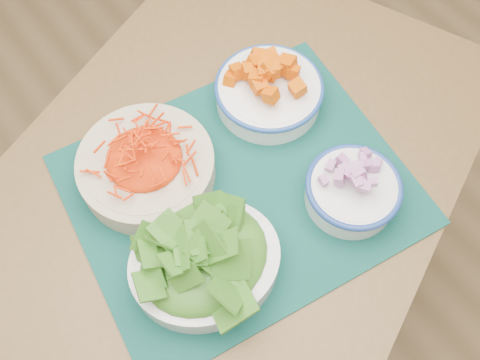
{
  "coord_description": "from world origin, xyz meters",
  "views": [
    {
      "loc": [
        -0.24,
        -0.65,
        1.54
      ],
      "look_at": [
        0.0,
        -0.33,
        0.78
      ],
      "focal_mm": 40.0,
      "sensor_mm": 36.0,
      "label": 1
    }
  ],
  "objects_px": {
    "carrot_bowl": "(146,163)",
    "squash_bowl": "(269,87)",
    "table": "(218,218)",
    "onion_bowl": "(353,188)",
    "lettuce_bowl": "(205,259)",
    "placemat": "(240,189)"
  },
  "relations": [
    {
      "from": "table",
      "to": "onion_bowl",
      "type": "height_order",
      "value": "onion_bowl"
    },
    {
      "from": "lettuce_bowl",
      "to": "onion_bowl",
      "type": "bearing_deg",
      "value": 6.34
    },
    {
      "from": "lettuce_bowl",
      "to": "squash_bowl",
      "type": "bearing_deg",
      "value": 50.9
    },
    {
      "from": "lettuce_bowl",
      "to": "onion_bowl",
      "type": "xyz_separation_m",
      "value": [
        0.26,
        -0.04,
        -0.01
      ]
    },
    {
      "from": "squash_bowl",
      "to": "carrot_bowl",
      "type": "bearing_deg",
      "value": 179.68
    },
    {
      "from": "placemat",
      "to": "lettuce_bowl",
      "type": "distance_m",
      "value": 0.16
    },
    {
      "from": "placemat",
      "to": "lettuce_bowl",
      "type": "xyz_separation_m",
      "value": [
        -0.12,
        -0.08,
        0.05
      ]
    },
    {
      "from": "carrot_bowl",
      "to": "squash_bowl",
      "type": "relative_size",
      "value": 1.04
    },
    {
      "from": "table",
      "to": "squash_bowl",
      "type": "distance_m",
      "value": 0.26
    },
    {
      "from": "table",
      "to": "onion_bowl",
      "type": "distance_m",
      "value": 0.27
    },
    {
      "from": "placemat",
      "to": "onion_bowl",
      "type": "height_order",
      "value": "onion_bowl"
    },
    {
      "from": "carrot_bowl",
      "to": "squash_bowl",
      "type": "xyz_separation_m",
      "value": [
        0.25,
        -0.0,
        0.0
      ]
    },
    {
      "from": "placemat",
      "to": "table",
      "type": "bearing_deg",
      "value": 151.25
    },
    {
      "from": "carrot_bowl",
      "to": "placemat",
      "type": "bearing_deg",
      "value": -46.55
    },
    {
      "from": "squash_bowl",
      "to": "lettuce_bowl",
      "type": "xyz_separation_m",
      "value": [
        -0.27,
        -0.19,
        0.0
      ]
    },
    {
      "from": "table",
      "to": "carrot_bowl",
      "type": "relative_size",
      "value": 4.88
    },
    {
      "from": "onion_bowl",
      "to": "lettuce_bowl",
      "type": "bearing_deg",
      "value": 170.49
    },
    {
      "from": "table",
      "to": "squash_bowl",
      "type": "xyz_separation_m",
      "value": [
        0.18,
        0.09,
        0.16
      ]
    },
    {
      "from": "squash_bowl",
      "to": "placemat",
      "type": "bearing_deg",
      "value": -142.99
    },
    {
      "from": "table",
      "to": "lettuce_bowl",
      "type": "relative_size",
      "value": 4.61
    },
    {
      "from": "placemat",
      "to": "onion_bowl",
      "type": "bearing_deg",
      "value": -35.22
    },
    {
      "from": "onion_bowl",
      "to": "placemat",
      "type": "bearing_deg",
      "value": 136.8
    }
  ]
}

